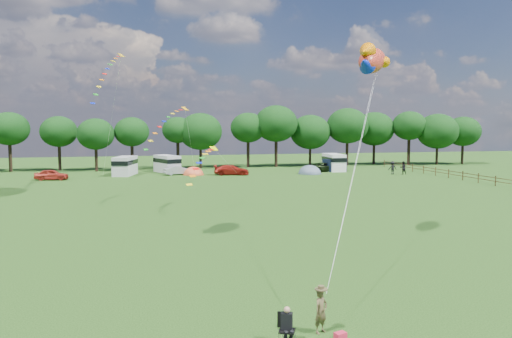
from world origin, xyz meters
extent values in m
plane|color=black|center=(0.00, 0.00, 0.00)|extent=(180.00, 180.00, 0.00)
cylinder|color=black|center=(-26.90, 55.70, 2.13)|extent=(0.49, 0.49, 4.25)
ellipsoid|color=black|center=(-26.90, 55.70, 6.45)|extent=(5.86, 5.86, 4.98)
cylinder|color=black|center=(-20.03, 56.31, 1.95)|extent=(0.47, 0.47, 3.90)
ellipsoid|color=black|center=(-20.03, 56.31, 6.00)|extent=(5.58, 5.58, 4.74)
cylinder|color=black|center=(-14.36, 53.27, 1.78)|extent=(0.44, 0.44, 3.56)
ellipsoid|color=black|center=(-14.36, 53.27, 5.64)|extent=(5.56, 5.56, 4.73)
cylinder|color=black|center=(-9.09, 54.23, 1.98)|extent=(0.47, 0.47, 3.95)
ellipsoid|color=black|center=(-9.09, 54.23, 5.95)|extent=(5.33, 5.33, 4.53)
cylinder|color=black|center=(-1.92, 56.03, 2.17)|extent=(0.50, 0.50, 4.33)
ellipsoid|color=black|center=(-1.92, 56.03, 6.19)|extent=(4.95, 4.95, 4.21)
cylinder|color=black|center=(1.70, 55.56, 1.66)|extent=(0.43, 0.43, 3.31)
ellipsoid|color=black|center=(1.70, 55.56, 5.95)|extent=(7.03, 7.03, 5.98)
cylinder|color=black|center=(9.66, 55.80, 2.18)|extent=(0.50, 0.50, 4.36)
ellipsoid|color=black|center=(9.66, 55.80, 6.56)|extent=(5.84, 5.84, 4.97)
cylinder|color=black|center=(14.25, 54.92, 2.27)|extent=(0.51, 0.51, 4.55)
ellipsoid|color=black|center=(14.25, 54.92, 7.23)|extent=(7.15, 7.15, 6.08)
cylinder|color=black|center=(20.49, 55.63, 1.61)|extent=(0.42, 0.42, 3.21)
ellipsoid|color=black|center=(20.49, 55.63, 5.80)|extent=(6.90, 6.90, 5.86)
cylinder|color=black|center=(26.98, 54.96, 2.09)|extent=(0.48, 0.48, 4.17)
ellipsoid|color=black|center=(26.98, 54.96, 6.86)|extent=(7.16, 7.16, 6.09)
cylinder|color=black|center=(32.97, 56.89, 1.83)|extent=(0.45, 0.45, 3.66)
ellipsoid|color=black|center=(32.97, 56.89, 6.31)|extent=(7.05, 7.05, 5.99)
cylinder|color=black|center=(38.41, 54.37, 2.32)|extent=(0.52, 0.52, 4.65)
ellipsoid|color=black|center=(38.41, 54.37, 6.88)|extent=(5.96, 5.96, 5.06)
cylinder|color=black|center=(43.16, 53.04, 1.59)|extent=(0.42, 0.42, 3.19)
ellipsoid|color=black|center=(43.16, 53.04, 5.89)|extent=(7.23, 7.23, 6.14)
cylinder|color=black|center=(48.55, 53.44, 1.76)|extent=(0.44, 0.44, 3.52)
ellipsoid|color=black|center=(48.55, 53.44, 5.86)|extent=(6.22, 6.22, 5.28)
cylinder|color=#472D19|center=(32.00, 24.00, 0.60)|extent=(0.12, 0.12, 1.20)
cylinder|color=#472D19|center=(32.00, 22.50, 0.95)|extent=(0.08, 3.00, 0.08)
cylinder|color=#472D19|center=(32.00, 22.50, 0.55)|extent=(0.08, 3.00, 0.08)
cylinder|color=#472D19|center=(32.00, 27.00, 0.60)|extent=(0.12, 0.12, 1.20)
cylinder|color=#472D19|center=(32.00, 25.50, 0.95)|extent=(0.08, 3.00, 0.08)
cylinder|color=#472D19|center=(32.00, 25.50, 0.55)|extent=(0.08, 3.00, 0.08)
cylinder|color=#472D19|center=(32.00, 30.00, 0.60)|extent=(0.12, 0.12, 1.20)
cylinder|color=#472D19|center=(32.00, 28.50, 0.95)|extent=(0.08, 3.00, 0.08)
cylinder|color=#472D19|center=(32.00, 28.50, 0.55)|extent=(0.08, 3.00, 0.08)
cylinder|color=#472D19|center=(32.00, 33.00, 0.60)|extent=(0.12, 0.12, 1.20)
cylinder|color=#472D19|center=(32.00, 31.50, 0.95)|extent=(0.08, 3.00, 0.08)
cylinder|color=#472D19|center=(32.00, 31.50, 0.55)|extent=(0.08, 3.00, 0.08)
cylinder|color=#472D19|center=(32.00, 36.00, 0.60)|extent=(0.12, 0.12, 1.20)
cylinder|color=#472D19|center=(32.00, 34.50, 0.95)|extent=(0.08, 3.00, 0.08)
cylinder|color=#472D19|center=(32.00, 34.50, 0.55)|extent=(0.08, 3.00, 0.08)
cylinder|color=#472D19|center=(32.00, 39.00, 0.60)|extent=(0.12, 0.12, 1.20)
cylinder|color=#472D19|center=(32.00, 37.50, 0.95)|extent=(0.08, 3.00, 0.08)
cylinder|color=#472D19|center=(32.00, 37.50, 0.55)|extent=(0.08, 3.00, 0.08)
cylinder|color=#472D19|center=(32.00, 42.00, 0.60)|extent=(0.12, 0.12, 1.20)
cylinder|color=#472D19|center=(32.00, 40.50, 0.95)|extent=(0.08, 3.00, 0.08)
cylinder|color=#472D19|center=(32.00, 40.50, 0.55)|extent=(0.08, 3.00, 0.08)
cylinder|color=#472D19|center=(32.00, 45.00, 0.60)|extent=(0.12, 0.12, 1.20)
cylinder|color=#472D19|center=(32.00, 43.50, 0.95)|extent=(0.08, 3.00, 0.08)
cylinder|color=#472D19|center=(32.00, 43.50, 0.55)|extent=(0.08, 3.00, 0.08)
cylinder|color=#472D19|center=(32.00, 48.00, 0.60)|extent=(0.12, 0.12, 1.20)
cylinder|color=#472D19|center=(32.00, 46.50, 0.95)|extent=(0.08, 3.00, 0.08)
cylinder|color=#472D19|center=(32.00, 46.50, 0.55)|extent=(0.08, 3.00, 0.08)
cylinder|color=#472D19|center=(32.00, 51.00, 0.60)|extent=(0.12, 0.12, 1.20)
cylinder|color=#472D19|center=(32.00, 49.50, 0.95)|extent=(0.08, 3.00, 0.08)
cylinder|color=#472D19|center=(32.00, 49.50, 0.55)|extent=(0.08, 3.00, 0.08)
imported|color=#B02D21|center=(-18.92, 42.09, 0.70)|extent=(4.29, 1.94, 1.39)
imported|color=#9A9BA2|center=(-2.75, 45.24, 0.64)|extent=(3.87, 2.20, 1.29)
imported|color=maroon|center=(4.62, 43.37, 0.71)|extent=(5.07, 2.98, 1.42)
imported|color=black|center=(19.42, 45.39, 0.67)|extent=(5.09, 2.66, 1.34)
cube|color=silver|center=(-9.96, 46.38, 1.30)|extent=(3.43, 5.59, 2.60)
cube|color=black|center=(-9.96, 46.38, 1.83)|extent=(3.50, 5.71, 0.62)
cylinder|color=black|center=(-10.36, 44.79, 0.37)|extent=(0.78, 0.44, 0.73)
cylinder|color=black|center=(-9.55, 47.97, 0.37)|extent=(0.78, 0.44, 0.73)
cube|color=#BCBCBE|center=(-4.02, 49.08, 1.27)|extent=(3.89, 5.54, 2.55)
cube|color=black|center=(-4.02, 49.08, 1.79)|extent=(3.96, 5.65, 0.60)
cylinder|color=black|center=(-3.43, 47.59, 0.36)|extent=(0.76, 0.51, 0.72)
cylinder|color=black|center=(-4.61, 50.58, 0.36)|extent=(0.76, 0.51, 0.72)
cube|color=white|center=(21.05, 46.18, 1.29)|extent=(2.50, 5.29, 2.59)
cube|color=black|center=(21.05, 46.18, 1.82)|extent=(2.55, 5.40, 0.61)
cylinder|color=black|center=(20.95, 44.55, 0.36)|extent=(0.74, 0.31, 0.73)
cylinder|color=black|center=(21.14, 47.80, 0.36)|extent=(0.74, 0.31, 0.73)
ellipsoid|color=#EE5A30|center=(-0.58, 44.65, 0.02)|extent=(2.78, 3.19, 2.28)
cylinder|color=#EE5A30|center=(-0.58, 44.65, 0.04)|extent=(2.92, 2.92, 0.08)
ellipsoid|color=#4C5C6D|center=(15.84, 42.34, 0.02)|extent=(3.20, 3.67, 2.50)
cylinder|color=#4C5C6D|center=(15.84, 42.34, 0.04)|extent=(3.35, 3.35, 0.08)
cube|color=black|center=(20.88, 45.46, 0.92)|extent=(3.27, 2.82, 1.83)
imported|color=brown|center=(-1.87, -9.91, 0.75)|extent=(0.65, 0.58, 1.50)
cylinder|color=#99999E|center=(-3.45, -10.29, 0.22)|extent=(0.02, 0.02, 0.44)
cylinder|color=#99999E|center=(-3.03, -10.29, 0.22)|extent=(0.02, 0.02, 0.44)
cube|color=black|center=(-3.24, -10.50, 0.44)|extent=(0.65, 0.64, 0.05)
cube|color=black|center=(-3.24, -10.27, 0.72)|extent=(0.48, 0.25, 0.53)
cube|color=black|center=(-3.24, -10.46, 0.75)|extent=(0.43, 0.36, 0.56)
sphere|color=tan|center=(-3.24, -10.48, 1.13)|extent=(0.21, 0.21, 0.21)
cube|color=red|center=(-1.46, -10.63, 0.14)|extent=(0.44, 0.36, 0.27)
ellipsoid|color=red|center=(5.85, 2.50, 10.86)|extent=(3.46, 3.78, 2.17)
ellipsoid|color=#FFF70E|center=(5.85, 2.50, 10.69)|extent=(2.15, 2.36, 1.19)
cone|color=#D87100|center=(4.81, 1.24, 11.20)|extent=(1.58, 1.63, 1.14)
cone|color=#0720CC|center=(4.81, 1.24, 10.52)|extent=(1.58, 1.63, 1.14)
cone|color=#0720CC|center=(5.92, 2.59, 11.56)|extent=(1.25, 1.22, 0.97)
sphere|color=white|center=(6.36, 3.76, 11.06)|extent=(0.36, 0.36, 0.36)
sphere|color=black|center=(6.38, 3.86, 11.06)|extent=(0.18, 0.18, 0.18)
cube|color=gold|center=(-9.66, 32.42, 14.69)|extent=(0.83, 0.83, 0.39)
cube|color=red|center=(-9.93, 31.93, 14.46)|extent=(0.57, 0.58, 0.11)
cube|color=orange|center=(-10.20, 31.43, 14.20)|extent=(0.57, 0.58, 0.12)
cube|color=yellow|center=(-10.47, 30.94, 13.85)|extent=(0.57, 0.57, 0.13)
cube|color=#198C1E|center=(-10.74, 30.44, 13.43)|extent=(0.56, 0.57, 0.14)
cube|color=#0C1EB2|center=(-11.01, 29.95, 12.92)|extent=(0.56, 0.57, 0.15)
cube|color=red|center=(-11.28, 29.45, 12.34)|extent=(0.55, 0.56, 0.16)
cube|color=orange|center=(-11.55, 28.96, 11.67)|extent=(0.55, 0.56, 0.17)
cube|color=yellow|center=(-11.82, 28.46, 10.93)|extent=(0.55, 0.56, 0.18)
cube|color=#198C1E|center=(-12.09, 27.97, 10.10)|extent=(0.54, 0.55, 0.18)
cube|color=#0C1EB2|center=(-12.36, 27.47, 9.20)|extent=(0.54, 0.55, 0.19)
cube|color=#F5A80D|center=(-3.69, 21.20, 8.52)|extent=(0.72, 0.73, 0.34)
cube|color=red|center=(-4.09, 20.75, 8.41)|extent=(0.48, 0.52, 0.10)
cube|color=orange|center=(-4.50, 20.30, 8.26)|extent=(0.48, 0.52, 0.11)
cube|color=yellow|center=(-4.90, 19.85, 8.03)|extent=(0.48, 0.51, 0.11)
cube|color=#198C1E|center=(-5.31, 19.40, 7.73)|extent=(0.48, 0.51, 0.12)
cube|color=#0C1EB2|center=(-5.71, 18.95, 7.34)|extent=(0.47, 0.51, 0.13)
cube|color=red|center=(-6.12, 18.50, 6.87)|extent=(0.47, 0.51, 0.14)
cube|color=orange|center=(-6.52, 18.05, 6.32)|extent=(0.47, 0.50, 0.15)
cube|color=yellow|center=(-6.93, 17.60, 5.69)|extent=(0.46, 0.50, 0.15)
cube|color=#198C1E|center=(-7.33, 17.15, 4.99)|extent=(0.46, 0.50, 0.16)
cube|color=#D7DD00|center=(-1.65, 16.93, 5.02)|extent=(0.75, 0.71, 0.36)
cube|color=red|center=(-1.96, 16.39, 4.95)|extent=(0.57, 0.44, 0.10)
cube|color=orange|center=(-2.28, 15.85, 4.84)|extent=(0.57, 0.44, 0.11)
cube|color=yellow|center=(-2.59, 15.31, 4.65)|extent=(0.57, 0.44, 0.12)
cube|color=#198C1E|center=(-2.91, 14.77, 4.37)|extent=(0.57, 0.43, 0.13)
cube|color=#0C1EB2|center=(-3.22, 14.23, 4.02)|extent=(0.56, 0.43, 0.14)
cube|color=red|center=(-3.54, 13.69, 3.59)|extent=(0.56, 0.42, 0.15)
cube|color=orange|center=(-3.85, 13.15, 3.08)|extent=(0.56, 0.42, 0.15)
cube|color=yellow|center=(-4.17, 12.61, 2.49)|extent=(0.56, 0.41, 0.16)
imported|color=black|center=(28.56, 38.71, 0.94)|extent=(0.95, 0.63, 1.88)
imported|color=black|center=(27.12, 39.12, 0.93)|extent=(1.24, 0.64, 1.86)
camera|label=1|loc=(-7.69, -25.37, 7.05)|focal=35.00mm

